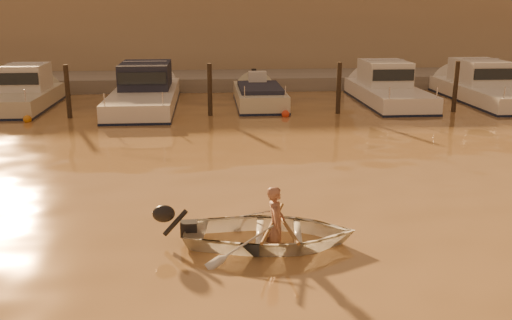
{
  "coord_description": "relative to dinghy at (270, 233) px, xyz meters",
  "views": [
    {
      "loc": [
        -0.29,
        -7.91,
        4.27
      ],
      "look_at": [
        0.78,
        4.62,
        0.75
      ],
      "focal_mm": 40.0,
      "sensor_mm": 36.0,
      "label": 1
    }
  ],
  "objects": [
    {
      "name": "piling_3",
      "position": [
        4.02,
        12.18,
        0.7
      ],
      "size": [
        0.18,
        0.18,
        2.2
      ],
      "primitive_type": "cylinder",
      "color": "#2D2319",
      "rests_on": "ground_plane"
    },
    {
      "name": "moored_boat_2",
      "position": [
        -3.68,
        14.38,
        0.42
      ],
      "size": [
        2.54,
        8.43,
        1.75
      ],
      "primitive_type": null,
      "color": "white",
      "rests_on": "ground_plane"
    },
    {
      "name": "fender_e",
      "position": [
        7.15,
        11.85,
        -0.1
      ],
      "size": [
        0.3,
        0.3,
        0.3
      ],
      "primitive_type": "sphere",
      "color": "white",
      "rests_on": "ground_plane"
    },
    {
      "name": "moored_boat_1",
      "position": [
        -8.55,
        14.38,
        0.42
      ],
      "size": [
        1.99,
        6.02,
        1.75
      ],
      "primitive_type": null,
      "color": "beige",
      "rests_on": "ground_plane"
    },
    {
      "name": "moored_boat_3",
      "position": [
        1.12,
        14.38,
        0.02
      ],
      "size": [
        1.96,
        5.7,
        0.95
      ],
      "primitive_type": null,
      "color": "beige",
      "rests_on": "ground_plane"
    },
    {
      "name": "dinghy",
      "position": [
        0.0,
        0.0,
        0.0
      ],
      "size": [
        3.32,
        2.55,
        0.64
      ],
      "primitive_type": "imported",
      "rotation": [
        0.0,
        0.0,
        1.46
      ],
      "color": "silver",
      "rests_on": "ground_plane"
    },
    {
      "name": "oar_starboard",
      "position": [
        0.05,
        -0.01,
        0.22
      ],
      "size": [
        0.66,
        2.03,
        0.13
      ],
      "primitive_type": "cylinder",
      "rotation": [
        1.54,
        0.0,
        -0.29
      ],
      "color": "brown",
      "rests_on": "dinghy"
    },
    {
      "name": "piling_2",
      "position": [
        -0.98,
        12.18,
        0.7
      ],
      "size": [
        0.18,
        0.18,
        2.2
      ],
      "primitive_type": "cylinder",
      "color": "#2D2319",
      "rests_on": "ground_plane"
    },
    {
      "name": "fender_b",
      "position": [
        -7.67,
        11.57,
        -0.1
      ],
      "size": [
        0.3,
        0.3,
        0.3
      ],
      "primitive_type": "sphere",
      "color": "orange",
      "rests_on": "ground_plane"
    },
    {
      "name": "outboard_motor",
      "position": [
        -1.49,
        0.17,
        0.08
      ],
      "size": [
        0.94,
        0.5,
        0.7
      ],
      "primitive_type": null,
      "rotation": [
        0.0,
        0.0,
        -0.11
      ],
      "color": "black",
      "rests_on": "dinghy"
    },
    {
      "name": "person",
      "position": [
        0.1,
        -0.01,
        0.2
      ],
      "size": [
        0.39,
        0.54,
        1.39
      ],
      "primitive_type": "imported",
      "rotation": [
        0.0,
        0.0,
        1.46
      ],
      "color": "#9D654E",
      "rests_on": "dinghy"
    },
    {
      "name": "piling_1",
      "position": [
        -6.28,
        12.18,
        0.7
      ],
      "size": [
        0.18,
        0.18,
        2.2
      ],
      "primitive_type": "cylinder",
      "color": "#2D2319",
      "rests_on": "ground_plane"
    },
    {
      "name": "waterfront_building",
      "position": [
        -0.78,
        25.38,
        2.2
      ],
      "size": [
        46.0,
        7.0,
        4.8
      ],
      "primitive_type": "cube",
      "color": "#9E8466",
      "rests_on": "quay"
    },
    {
      "name": "quay",
      "position": [
        -0.78,
        19.88,
        -0.05
      ],
      "size": [
        52.0,
        4.0,
        1.0
      ],
      "primitive_type": "cube",
      "color": "gray",
      "rests_on": "ground_plane"
    },
    {
      "name": "ground_plane",
      "position": [
        -0.78,
        -1.62,
        -0.2
      ],
      "size": [
        160.0,
        160.0,
        0.0
      ],
      "primitive_type": "plane",
      "color": "olive",
      "rests_on": "ground"
    },
    {
      "name": "moored_boat_5",
      "position": [
        11.07,
        14.38,
        0.42
      ],
      "size": [
        2.33,
        7.78,
        1.75
      ],
      "primitive_type": null,
      "color": "white",
      "rests_on": "ground_plane"
    },
    {
      "name": "piling_4",
      "position": [
        8.72,
        12.18,
        0.7
      ],
      "size": [
        0.18,
        0.18,
        2.2
      ],
      "primitive_type": "cylinder",
      "color": "#2D2319",
      "rests_on": "ground_plane"
    },
    {
      "name": "moored_boat_4",
      "position": [
        6.71,
        14.38,
        0.42
      ],
      "size": [
        2.32,
        7.12,
        1.75
      ],
      "primitive_type": null,
      "color": "white",
      "rests_on": "ground_plane"
    },
    {
      "name": "fender_c",
      "position": [
        -2.62,
        10.72,
        -0.1
      ],
      "size": [
        0.3,
        0.3,
        0.3
      ],
      "primitive_type": "sphere",
      "color": "white",
      "rests_on": "ground_plane"
    },
    {
      "name": "oar_port",
      "position": [
        0.25,
        -0.03,
        0.22
      ],
      "size": [
        0.26,
        2.1,
        0.13
      ],
      "primitive_type": "cylinder",
      "rotation": [
        1.54,
        0.0,
        0.1
      ],
      "color": "brown",
      "rests_on": "dinghy"
    },
    {
      "name": "fender_d",
      "position": [
        1.88,
        11.72,
        -0.1
      ],
      "size": [
        0.3,
        0.3,
        0.3
      ],
      "primitive_type": "sphere",
      "color": "red",
      "rests_on": "ground_plane"
    }
  ]
}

